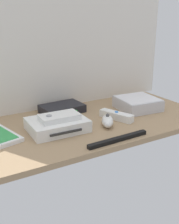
% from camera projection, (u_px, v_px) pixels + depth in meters
% --- Properties ---
extents(ground_plane, '(1.00, 0.48, 0.02)m').
position_uv_depth(ground_plane, '(90.00, 124.00, 1.14)').
color(ground_plane, '#9E7F5B').
rests_on(ground_plane, ground).
extents(back_wall, '(1.10, 0.01, 0.64)m').
position_uv_depth(back_wall, '(61.00, 36.00, 1.23)').
color(back_wall, silver).
rests_on(back_wall, ground).
extents(game_console, '(0.22, 0.17, 0.04)m').
position_uv_depth(game_console, '(57.00, 125.00, 1.04)').
color(game_console, white).
rests_on(game_console, ground_plane).
extents(mini_computer, '(0.19, 0.19, 0.05)m').
position_uv_depth(mini_computer, '(138.00, 103.00, 1.28)').
color(mini_computer, silver).
rests_on(mini_computer, ground_plane).
extents(network_router, '(0.19, 0.13, 0.03)m').
position_uv_depth(network_router, '(62.00, 108.00, 1.24)').
color(network_router, black).
rests_on(network_router, ground_plane).
extents(remote_wand, '(0.09, 0.15, 0.03)m').
position_uv_depth(remote_wand, '(116.00, 116.00, 1.15)').
color(remote_wand, white).
rests_on(remote_wand, ground_plane).
extents(remote_nunchuk, '(0.09, 0.11, 0.05)m').
position_uv_depth(remote_nunchuk, '(107.00, 121.00, 1.08)').
color(remote_nunchuk, white).
rests_on(remote_nunchuk, ground_plane).
extents(remote_classic_pad, '(0.15, 0.08, 0.02)m').
position_uv_depth(remote_classic_pad, '(59.00, 117.00, 1.03)').
color(remote_classic_pad, white).
rests_on(remote_classic_pad, game_console).
extents(sensor_bar, '(0.24, 0.02, 0.01)m').
position_uv_depth(sensor_bar, '(118.00, 139.00, 0.96)').
color(sensor_bar, black).
rests_on(sensor_bar, ground_plane).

